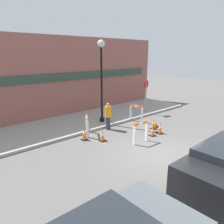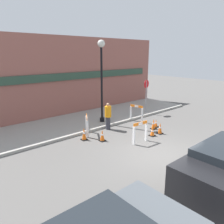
% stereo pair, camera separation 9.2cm
% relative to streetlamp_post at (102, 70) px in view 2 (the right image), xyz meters
% --- Properties ---
extents(ground_plane, '(60.00, 60.00, 0.00)m').
position_rel_streetlamp_post_xyz_m(ground_plane, '(-0.96, -5.34, -3.34)').
color(ground_plane, '#565451').
extents(sidewalk_slab, '(18.00, 3.86, 0.14)m').
position_rel_streetlamp_post_xyz_m(sidewalk_slab, '(-0.96, 1.09, -3.28)').
color(sidewalk_slab, '#9E9B93').
rests_on(sidewalk_slab, ground_plane).
extents(storefront_facade, '(18.00, 0.22, 5.50)m').
position_rel_streetlamp_post_xyz_m(storefront_facade, '(-0.96, 3.09, -0.59)').
color(storefront_facade, '#93564C').
rests_on(storefront_facade, ground_plane).
extents(streetlamp_post, '(0.44, 0.44, 4.97)m').
position_rel_streetlamp_post_xyz_m(streetlamp_post, '(0.00, 0.00, 0.00)').
color(streetlamp_post, black).
rests_on(streetlamp_post, sidewalk_slab).
extents(stop_sign, '(0.60, 0.09, 2.38)m').
position_rel_streetlamp_post_xyz_m(stop_sign, '(3.89, -0.28, -1.62)').
color(stop_sign, gray).
rests_on(stop_sign, sidewalk_slab).
extents(barricade_0, '(0.92, 0.19, 1.08)m').
position_rel_streetlamp_post_xyz_m(barricade_0, '(-0.53, -3.67, -2.76)').
color(barricade_0, white).
rests_on(barricade_0, ground_plane).
extents(barricade_1, '(0.32, 0.92, 1.11)m').
position_rel_streetlamp_post_xyz_m(barricade_1, '(1.94, -1.16, -2.74)').
color(barricade_1, white).
rests_on(barricade_1, ground_plane).
extents(barricade_2, '(0.65, 0.90, 1.08)m').
position_rel_streetlamp_post_xyz_m(barricade_2, '(-1.85, -0.99, -2.75)').
color(barricade_2, white).
rests_on(barricade_2, ground_plane).
extents(traffic_cone_0, '(0.30, 0.30, 0.64)m').
position_rel_streetlamp_post_xyz_m(traffic_cone_0, '(1.26, -3.57, -3.04)').
color(traffic_cone_0, black).
rests_on(traffic_cone_0, ground_plane).
extents(traffic_cone_1, '(0.30, 0.30, 0.66)m').
position_rel_streetlamp_post_xyz_m(traffic_cone_1, '(-2.42, -1.54, -3.03)').
color(traffic_cone_1, black).
rests_on(traffic_cone_1, ground_plane).
extents(traffic_cone_2, '(0.30, 0.30, 0.60)m').
position_rel_streetlamp_post_xyz_m(traffic_cone_2, '(-1.81, -2.26, -3.06)').
color(traffic_cone_2, black).
rests_on(traffic_cone_2, ground_plane).
extents(traffic_cone_3, '(0.30, 0.30, 0.46)m').
position_rel_streetlamp_post_xyz_m(traffic_cone_3, '(2.02, -2.70, -3.13)').
color(traffic_cone_3, black).
rests_on(traffic_cone_3, ground_plane).
extents(traffic_cone_4, '(0.30, 0.30, 0.48)m').
position_rel_streetlamp_post_xyz_m(traffic_cone_4, '(0.68, -3.50, -3.11)').
color(traffic_cone_4, black).
rests_on(traffic_cone_4, ground_plane).
extents(traffic_cone_5, '(0.30, 0.30, 0.61)m').
position_rel_streetlamp_post_xyz_m(traffic_cone_5, '(1.62, -2.83, -3.05)').
color(traffic_cone_5, black).
rests_on(traffic_cone_5, ground_plane).
extents(person_worker, '(0.52, 0.52, 1.58)m').
position_rel_streetlamp_post_xyz_m(person_worker, '(-0.42, -1.09, -2.51)').
color(person_worker, '#33333D').
rests_on(person_worker, ground_plane).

